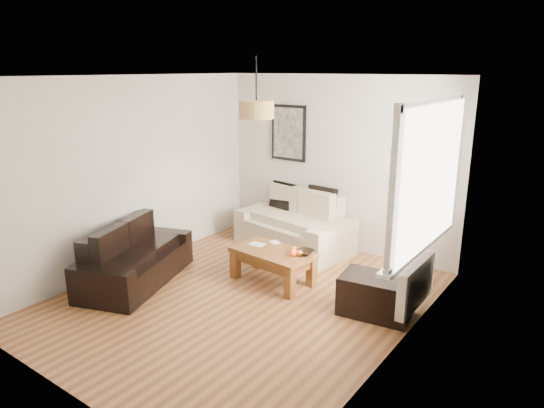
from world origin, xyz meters
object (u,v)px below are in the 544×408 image
Objects in this scene: loveseat_cream at (294,222)px; coffee_table at (273,266)px; sofa_leather at (135,255)px; ottoman at (376,296)px.

coffee_table is at bearing -60.67° from loveseat_cream.
coffee_table is at bearing -74.29° from sofa_leather.
loveseat_cream is at bearing 147.74° from ottoman.
coffee_table is (1.44, 1.03, -0.14)m from sofa_leather.
ottoman is (1.89, -1.19, -0.20)m from loveseat_cream.
loveseat_cream is 1.28m from coffee_table.
sofa_leather is at bearing -160.64° from ottoman.
ottoman reaches higher than coffee_table.
sofa_leather is 1.77m from coffee_table.
loveseat_cream is at bearing -43.99° from sofa_leather.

